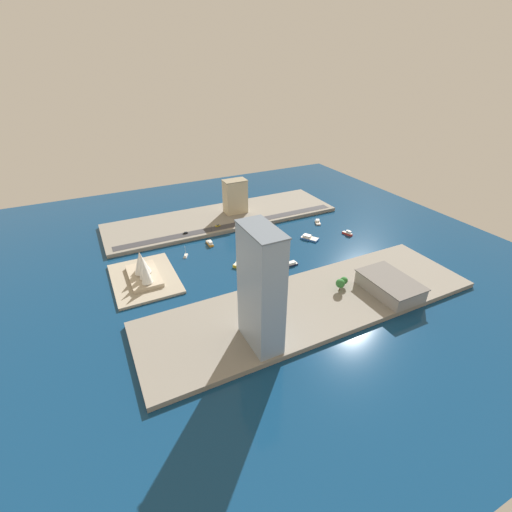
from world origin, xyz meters
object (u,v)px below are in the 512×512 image
(barge_flat_brown, at_px, (275,245))
(taxi_yellow_cab, at_px, (218,226))
(yacht_sleek_gray, at_px, (318,222))
(traffic_light_waterfront, at_px, (211,228))
(tugboat_red, at_px, (347,233))
(carpark_squat_concrete, at_px, (390,285))
(catamaran_blue, at_px, (309,238))
(suv_black, at_px, (185,233))
(water_taxi_orange, at_px, (210,243))
(tower_tall_glass, at_px, (261,290))
(pickup_red, at_px, (247,222))
(patrol_launch_navy, at_px, (289,264))
(office_block_beige, at_px, (235,196))
(ferry_yellow_fast, at_px, (245,259))
(sailboat_small_white, at_px, (186,256))
(opera_landmark, at_px, (143,268))

(barge_flat_brown, xyz_separation_m, taxi_yellow_cab, (55.53, 34.37, 3.34))
(yacht_sleek_gray, xyz_separation_m, traffic_light_waterfront, (22.18, 107.33, 6.54))
(tugboat_red, distance_m, carpark_squat_concrete, 99.88)
(yacht_sleek_gray, relative_size, carpark_squat_concrete, 0.26)
(catamaran_blue, distance_m, suv_black, 117.03)
(water_taxi_orange, bearing_deg, tower_tall_glass, 172.68)
(taxi_yellow_cab, distance_m, pickup_red, 30.25)
(tugboat_red, distance_m, patrol_launch_navy, 84.03)
(tugboat_red, bearing_deg, suv_black, 65.40)
(water_taxi_orange, distance_m, office_block_beige, 74.40)
(barge_flat_brown, relative_size, pickup_red, 5.81)
(tugboat_red, xyz_separation_m, taxi_yellow_cab, (66.05, 107.89, 2.86))
(catamaran_blue, relative_size, barge_flat_brown, 0.61)
(ferry_yellow_fast, distance_m, catamaran_blue, 72.41)
(barge_flat_brown, xyz_separation_m, traffic_light_waterfront, (46.07, 44.18, 6.73))
(office_block_beige, xyz_separation_m, suv_black, (-27.74, 64.02, -16.83))
(tugboat_red, relative_size, water_taxi_orange, 0.94)
(sailboat_small_white, height_order, suv_black, sailboat_small_white)
(tugboat_red, bearing_deg, water_taxi_orange, 72.47)
(yacht_sleek_gray, height_order, office_block_beige, office_block_beige)
(catamaran_blue, xyz_separation_m, barge_flat_brown, (2.10, 35.09, -0.26))
(tower_tall_glass, distance_m, opera_landmark, 117.15)
(catamaran_blue, distance_m, sailboat_small_white, 115.38)
(office_block_beige, bearing_deg, sailboat_small_white, 130.53)
(water_taxi_orange, distance_m, pickup_red, 52.01)
(traffic_light_waterfront, bearing_deg, barge_flat_brown, -136.20)
(water_taxi_orange, bearing_deg, taxi_yellow_cab, -34.45)
(ferry_yellow_fast, xyz_separation_m, water_taxi_orange, (41.61, 15.81, -0.70))
(yacht_sleek_gray, bearing_deg, sailboat_small_white, 92.53)
(patrol_launch_navy, height_order, tower_tall_glass, tower_tall_glass)
(carpark_squat_concrete, relative_size, taxi_yellow_cab, 8.60)
(traffic_light_waterfront, height_order, opera_landmark, opera_landmark)
(catamaran_blue, xyz_separation_m, suv_black, (56.17, 102.63, 3.07))
(water_taxi_orange, relative_size, tower_tall_glass, 0.17)
(taxi_yellow_cab, xyz_separation_m, pickup_red, (-5.76, -29.69, -0.06))
(patrol_launch_navy, xyz_separation_m, pickup_red, (85.29, -2.03, 3.12))
(tugboat_red, distance_m, taxi_yellow_cab, 126.53)
(yacht_sleek_gray, relative_size, pickup_red, 2.23)
(patrol_launch_navy, relative_size, carpark_squat_concrete, 0.38)
(barge_flat_brown, bearing_deg, tower_tall_glass, 146.71)
(barge_flat_brown, height_order, sailboat_small_white, sailboat_small_white)
(patrol_launch_navy, relative_size, tower_tall_glass, 0.22)
(traffic_light_waterfront, bearing_deg, ferry_yellow_fast, -172.59)
(barge_flat_brown, bearing_deg, taxi_yellow_cab, 31.75)
(patrol_launch_navy, bearing_deg, tower_tall_glass, 138.29)
(tugboat_red, xyz_separation_m, tower_tall_glass, (-95.80, 143.33, 38.65))
(carpark_squat_concrete, distance_m, pickup_red, 157.52)
(sailboat_small_white, height_order, opera_landmark, opera_landmark)
(sailboat_small_white, xyz_separation_m, suv_black, (36.44, -11.06, 3.57))
(tugboat_red, height_order, catamaran_blue, tugboat_red)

